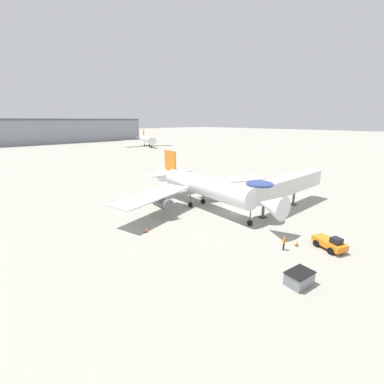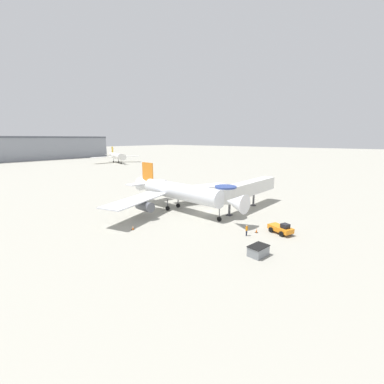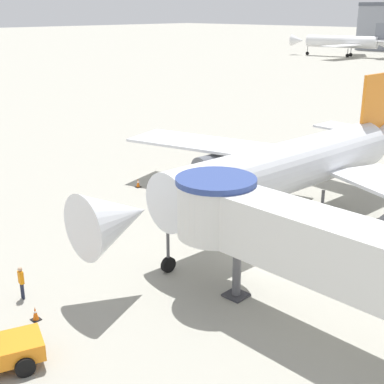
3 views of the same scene
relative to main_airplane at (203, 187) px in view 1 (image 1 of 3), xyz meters
The scene contains 11 objects.
ground_plane 7.22m from the main_airplane, 65.04° to the right, with size 800.00×800.00×0.00m, color #9E9B8E.
main_airplane is the anchor object (origin of this frame).
jet_bridge 13.84m from the main_airplane, 47.70° to the right, with size 21.17×4.10×6.05m.
pushback_tug_orange 21.82m from the main_airplane, 88.99° to the right, with size 3.10×4.27×1.83m.
service_container_gray 24.30m from the main_airplane, 112.58° to the right, with size 2.94×2.23×1.35m.
traffic_cone_near_nose 18.85m from the main_airplane, 95.22° to the right, with size 0.42×0.42×0.70m.
traffic_cone_port_wing 14.07m from the main_airplane, behind, with size 0.43×0.43×0.71m.
traffic_cone_starboard_wing 13.88m from the main_airplane, ahead, with size 0.46×0.46×0.76m.
ground_crew_marshaller 18.48m from the main_airplane, 102.49° to the right, with size 0.36×0.24×1.77m.
background_jet_gold_tail 115.34m from the main_airplane, 61.45° to the left, with size 28.12×25.78×9.64m.
terminal_building 169.61m from the main_airplane, 89.04° to the left, with size 161.06×27.74×16.26m.
Camera 1 is at (-34.05, -25.47, 15.39)m, focal length 24.00 mm.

